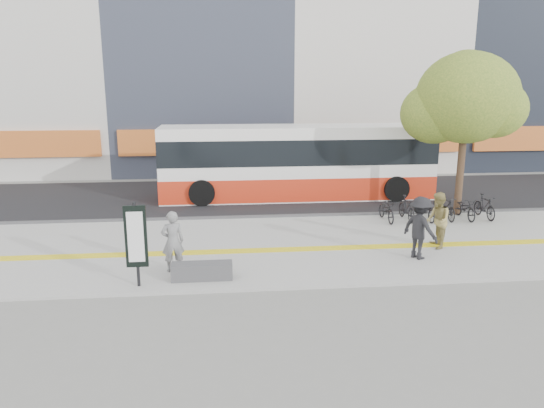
{
  "coord_description": "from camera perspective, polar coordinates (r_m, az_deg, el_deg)",
  "views": [
    {
      "loc": [
        -2.02,
        -14.0,
        5.16
      ],
      "look_at": [
        -0.42,
        2.0,
        1.31
      ],
      "focal_mm": 33.68,
      "sensor_mm": 36.0,
      "label": 1
    }
  ],
  "objects": [
    {
      "name": "tactile_strip",
      "position": [
        15.97,
        1.87,
        -5.09
      ],
      "size": [
        40.0,
        0.45,
        0.01
      ],
      "primitive_type": "cube",
      "color": "yellow",
      "rests_on": "sidewalk"
    },
    {
      "name": "sidewalk",
      "position": [
        16.45,
        1.64,
        -4.69
      ],
      "size": [
        40.0,
        7.0,
        0.08
      ],
      "primitive_type": "cube",
      "color": "slate",
      "rests_on": "ground"
    },
    {
      "name": "ground",
      "position": [
        15.06,
        2.37,
        -6.6
      ],
      "size": [
        120.0,
        120.0,
        0.0
      ],
      "primitive_type": "plane",
      "color": "slate",
      "rests_on": "ground"
    },
    {
      "name": "street_tree",
      "position": [
        20.96,
        20.71,
        10.84
      ],
      "size": [
        4.4,
        3.8,
        6.31
      ],
      "color": "#3A261A",
      "rests_on": "sidewalk"
    },
    {
      "name": "bench",
      "position": [
        13.7,
        -7.82,
        -7.43
      ],
      "size": [
        1.6,
        0.45,
        0.45
      ],
      "primitive_type": "cube",
      "color": "#3C3C3F",
      "rests_on": "sidewalk"
    },
    {
      "name": "bicycle_row",
      "position": [
        20.25,
        17.78,
        -0.47
      ],
      "size": [
        4.37,
        1.59,
        0.92
      ],
      "color": "black",
      "rests_on": "sidewalk"
    },
    {
      "name": "pedestrian_dark",
      "position": [
        15.56,
        16.23,
        -2.57
      ],
      "size": [
        1.18,
        1.38,
        1.86
      ],
      "primitive_type": "imported",
      "rotation": [
        0.0,
        0.0,
        2.07
      ],
      "color": "black",
      "rests_on": "sidewalk"
    },
    {
      "name": "bus",
      "position": [
        23.03,
        2.79,
        4.49
      ],
      "size": [
        12.11,
        2.87,
        3.22
      ],
      "color": "white",
      "rests_on": "street"
    },
    {
      "name": "signboard",
      "position": [
        13.24,
        -14.96,
        -3.67
      ],
      "size": [
        0.55,
        0.1,
        2.2
      ],
      "color": "black",
      "rests_on": "sidewalk"
    },
    {
      "name": "street",
      "position": [
        23.65,
        -0.68,
        0.92
      ],
      "size": [
        40.0,
        8.0,
        0.06
      ],
      "primitive_type": "cube",
      "color": "black",
      "rests_on": "ground"
    },
    {
      "name": "seated_woman",
      "position": [
        14.21,
        -11.04,
        -4.12
      ],
      "size": [
        0.69,
        0.53,
        1.7
      ],
      "primitive_type": "imported",
      "rotation": [
        0.0,
        0.0,
        3.35
      ],
      "color": "black",
      "rests_on": "sidewalk"
    },
    {
      "name": "curb",
      "position": [
        19.77,
        0.35,
        -1.47
      ],
      "size": [
        40.0,
        0.25,
        0.14
      ],
      "primitive_type": "cube",
      "color": "#3C3C3F",
      "rests_on": "ground"
    },
    {
      "name": "pedestrian_tan",
      "position": [
        16.72,
        18.01,
        -1.76
      ],
      "size": [
        0.78,
        0.94,
        1.77
      ],
      "primitive_type": "imported",
      "rotation": [
        0.0,
        0.0,
        -1.7
      ],
      "color": "olive",
      "rests_on": "sidewalk"
    }
  ]
}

